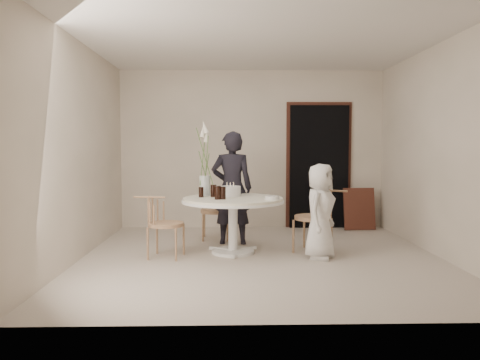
{
  "coord_description": "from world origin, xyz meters",
  "views": [
    {
      "loc": [
        -0.41,
        -5.81,
        1.39
      ],
      "look_at": [
        -0.26,
        0.3,
        0.96
      ],
      "focal_mm": 35.0,
      "sensor_mm": 36.0,
      "label": 1
    }
  ],
  "objects_px": {
    "girl": "(232,188)",
    "boy": "(320,211)",
    "chair_left": "(158,218)",
    "birthday_cake": "(230,191)",
    "chair_far": "(216,205)",
    "flower_vase": "(205,169)",
    "table": "(233,206)",
    "chair_right": "(322,211)"
  },
  "relations": [
    {
      "from": "boy",
      "to": "flower_vase",
      "type": "height_order",
      "value": "flower_vase"
    },
    {
      "from": "chair_far",
      "to": "chair_left",
      "type": "relative_size",
      "value": 1.01
    },
    {
      "from": "table",
      "to": "birthday_cake",
      "type": "relative_size",
      "value": 4.77
    },
    {
      "from": "table",
      "to": "girl",
      "type": "distance_m",
      "value": 0.64
    },
    {
      "from": "girl",
      "to": "boy",
      "type": "relative_size",
      "value": 1.36
    },
    {
      "from": "chair_far",
      "to": "boy",
      "type": "height_order",
      "value": "boy"
    },
    {
      "from": "table",
      "to": "girl",
      "type": "relative_size",
      "value": 0.83
    },
    {
      "from": "chair_right",
      "to": "chair_left",
      "type": "bearing_deg",
      "value": -54.45
    },
    {
      "from": "flower_vase",
      "to": "boy",
      "type": "bearing_deg",
      "value": -22.07
    },
    {
      "from": "chair_far",
      "to": "chair_right",
      "type": "height_order",
      "value": "chair_right"
    },
    {
      "from": "chair_right",
      "to": "girl",
      "type": "height_order",
      "value": "girl"
    },
    {
      "from": "table",
      "to": "girl",
      "type": "height_order",
      "value": "girl"
    },
    {
      "from": "birthday_cake",
      "to": "flower_vase",
      "type": "height_order",
      "value": "flower_vase"
    },
    {
      "from": "boy",
      "to": "table",
      "type": "bearing_deg",
      "value": 102.73
    },
    {
      "from": "boy",
      "to": "birthday_cake",
      "type": "xyz_separation_m",
      "value": [
        -1.12,
        0.52,
        0.21
      ]
    },
    {
      "from": "table",
      "to": "chair_left",
      "type": "distance_m",
      "value": 0.98
    },
    {
      "from": "chair_left",
      "to": "birthday_cake",
      "type": "xyz_separation_m",
      "value": [
        0.92,
        0.41,
        0.29
      ]
    },
    {
      "from": "girl",
      "to": "boy",
      "type": "distance_m",
      "value": 1.45
    },
    {
      "from": "table",
      "to": "chair_far",
      "type": "bearing_deg",
      "value": 103.46
    },
    {
      "from": "boy",
      "to": "flower_vase",
      "type": "distance_m",
      "value": 1.65
    },
    {
      "from": "table",
      "to": "chair_left",
      "type": "bearing_deg",
      "value": -167.8
    },
    {
      "from": "chair_far",
      "to": "girl",
      "type": "height_order",
      "value": "girl"
    },
    {
      "from": "birthday_cake",
      "to": "flower_vase",
      "type": "distance_m",
      "value": 0.46
    },
    {
      "from": "chair_far",
      "to": "boy",
      "type": "distance_m",
      "value": 1.91
    },
    {
      "from": "table",
      "to": "birthday_cake",
      "type": "distance_m",
      "value": 0.28
    },
    {
      "from": "birthday_cake",
      "to": "flower_vase",
      "type": "xyz_separation_m",
      "value": [
        -0.35,
        0.07,
        0.29
      ]
    },
    {
      "from": "chair_left",
      "to": "girl",
      "type": "xyz_separation_m",
      "value": [
        0.94,
        0.82,
        0.3
      ]
    },
    {
      "from": "girl",
      "to": "birthday_cake",
      "type": "xyz_separation_m",
      "value": [
        -0.02,
        -0.41,
        -0.01
      ]
    },
    {
      "from": "chair_right",
      "to": "boy",
      "type": "relative_size",
      "value": 0.72
    },
    {
      "from": "chair_left",
      "to": "birthday_cake",
      "type": "distance_m",
      "value": 1.05
    },
    {
      "from": "girl",
      "to": "boy",
      "type": "height_order",
      "value": "girl"
    },
    {
      "from": "girl",
      "to": "birthday_cake",
      "type": "distance_m",
      "value": 0.41
    },
    {
      "from": "table",
      "to": "chair_left",
      "type": "height_order",
      "value": "chair_left"
    },
    {
      "from": "chair_left",
      "to": "boy",
      "type": "xyz_separation_m",
      "value": [
        2.03,
        -0.11,
        0.09
      ]
    },
    {
      "from": "chair_far",
      "to": "flower_vase",
      "type": "relative_size",
      "value": 0.77
    },
    {
      "from": "chair_far",
      "to": "flower_vase",
      "type": "distance_m",
      "value": 0.98
    },
    {
      "from": "boy",
      "to": "birthday_cake",
      "type": "bearing_deg",
      "value": 93.94
    },
    {
      "from": "flower_vase",
      "to": "chair_right",
      "type": "bearing_deg",
      "value": -10.63
    },
    {
      "from": "chair_right",
      "to": "birthday_cake",
      "type": "relative_size",
      "value": 3.04
    },
    {
      "from": "table",
      "to": "boy",
      "type": "bearing_deg",
      "value": -16.3
    },
    {
      "from": "flower_vase",
      "to": "girl",
      "type": "bearing_deg",
      "value": 42.2
    },
    {
      "from": "table",
      "to": "flower_vase",
      "type": "relative_size",
      "value": 1.3
    }
  ]
}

